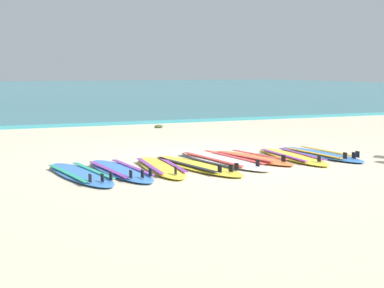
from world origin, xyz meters
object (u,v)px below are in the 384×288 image
surfboard_0 (80,174)px  surfboard_6 (292,156)px  surfboard_5 (252,158)px  surfboard_4 (223,160)px  surfboard_1 (120,170)px  surfboard_3 (196,166)px  surfboard_7 (321,154)px  surfboard_2 (161,167)px

surfboard_0 → surfboard_6: same height
surfboard_5 → surfboard_4: bearing=-176.5°
surfboard_0 → surfboard_1: same height
surfboard_1 → surfboard_4: 1.89m
surfboard_4 → surfboard_6: (1.31, -0.11, 0.00)m
surfboard_0 → surfboard_3: 1.87m
surfboard_0 → surfboard_7: bearing=3.7°
surfboard_3 → surfboard_7: bearing=5.7°
surfboard_1 → surfboard_2: 0.67m
surfboard_2 → surfboard_7: (3.13, 0.19, 0.00)m
surfboard_1 → surfboard_6: (3.18, 0.19, -0.00)m
surfboard_4 → surfboard_7: size_ratio=1.17×
surfboard_2 → surfboard_5: bearing=9.4°
surfboard_2 → surfboard_7: bearing=3.4°
surfboard_2 → surfboard_5: size_ratio=1.04×
surfboard_2 → surfboard_7: same height
surfboard_5 → surfboard_7: (1.36, -0.11, 0.00)m
surfboard_1 → surfboard_4: same height
surfboard_1 → surfboard_6: bearing=3.4°
surfboard_0 → surfboard_1: bearing=5.8°
surfboard_3 → surfboard_5: bearing=16.9°
surfboard_3 → surfboard_4: size_ratio=0.94×
surfboard_5 → surfboard_1: bearing=-172.2°
surfboard_4 → surfboard_7: bearing=-2.1°
surfboard_2 → surfboard_3: bearing=-6.9°
surfboard_7 → surfboard_1: bearing=-176.6°
surfboard_2 → surfboard_3: size_ratio=0.88×
surfboard_0 → surfboard_4: same height
surfboard_1 → surfboard_3: size_ratio=0.94×
surfboard_2 → surfboard_5: 1.80m
surfboard_3 → surfboard_2: bearing=173.1°
surfboard_4 → surfboard_7: 1.94m
surfboard_5 → surfboard_3: bearing=-163.1°
surfboard_2 → surfboard_5: same height
surfboard_1 → surfboard_3: same height
surfboard_7 → surfboard_5: bearing=175.5°
surfboard_4 → surfboard_6: size_ratio=1.18×
surfboard_0 → surfboard_2: same height
surfboard_5 → surfboard_6: (0.74, -0.14, -0.00)m
surfboard_1 → surfboard_4: (1.87, 0.30, -0.00)m
surfboard_1 → surfboard_2: bearing=3.4°
surfboard_4 → surfboard_2: bearing=-167.9°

